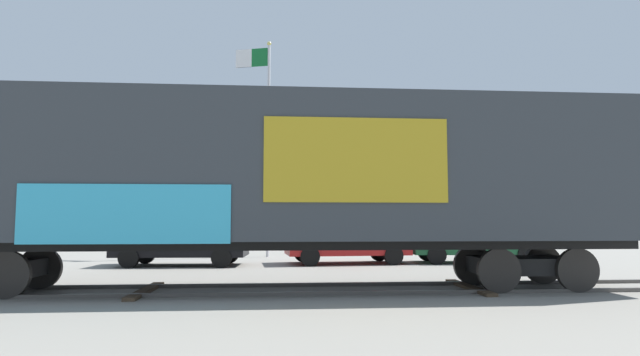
{
  "coord_description": "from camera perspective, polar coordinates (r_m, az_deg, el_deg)",
  "views": [
    {
      "loc": [
        -0.36,
        -11.22,
        1.5
      ],
      "look_at": [
        1.17,
        1.65,
        2.56
      ],
      "focal_mm": 29.04,
      "sensor_mm": 36.0,
      "label": 1
    }
  ],
  "objects": [
    {
      "name": "parked_car_red",
      "position": [
        18.24,
        2.74,
        -6.75
      ],
      "size": [
        4.26,
        2.16,
        1.72
      ],
      "color": "#B21E1E",
      "rests_on": "ground_plane"
    },
    {
      "name": "parked_car_green",
      "position": [
        19.41,
        16.54,
        -6.62
      ],
      "size": [
        4.67,
        2.25,
        1.57
      ],
      "color": "#1E5933",
      "rests_on": "ground_plane"
    },
    {
      "name": "track",
      "position": [
        11.34,
        -9.33,
        -12.04
      ],
      "size": [
        60.01,
        4.16,
        0.08
      ],
      "color": "#4C4742",
      "rests_on": "ground_plane"
    },
    {
      "name": "freight_car",
      "position": [
        11.26,
        -6.22,
        0.47
      ],
      "size": [
        16.25,
        3.49,
        4.31
      ],
      "color": "#33383D",
      "rests_on": "ground_plane"
    },
    {
      "name": "ground_plane",
      "position": [
        11.32,
        -5.02,
        -12.3
      ],
      "size": [
        260.0,
        260.0,
        0.0
      ],
      "primitive_type": "plane",
      "color": "gray"
    },
    {
      "name": "flagpole",
      "position": [
        22.13,
        -6.36,
        6.5
      ],
      "size": [
        1.51,
        0.59,
        9.12
      ],
      "color": "silver",
      "rests_on": "ground_plane"
    },
    {
      "name": "parked_car_black",
      "position": [
        18.0,
        -14.99,
        -6.56
      ],
      "size": [
        4.43,
        2.26,
        1.7
      ],
      "color": "black",
      "rests_on": "ground_plane"
    },
    {
      "name": "hillside",
      "position": [
        82.76,
        -6.55,
        -2.7
      ],
      "size": [
        158.68,
        39.99,
        12.87
      ],
      "color": "slate",
      "rests_on": "ground_plane"
    }
  ]
}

